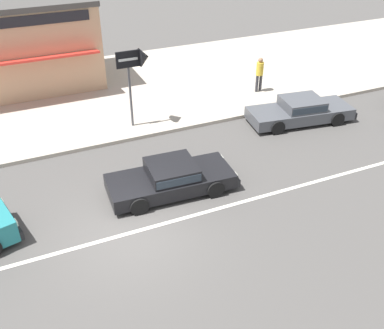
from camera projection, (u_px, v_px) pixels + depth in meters
name	position (u px, v px, depth m)	size (l,w,h in m)	color
ground_plane	(132.00, 233.00, 13.37)	(160.00, 160.00, 0.00)	#4C4947
lane_centre_stripe	(132.00, 232.00, 13.36)	(50.40, 0.14, 0.01)	silver
kerb_strip	(68.00, 99.00, 21.27)	(68.00, 10.00, 0.15)	#ADA393
sedan_black_1	(172.00, 178.00, 14.86)	(4.35, 1.99, 1.06)	black
sedan_dark_grey_4	(301.00, 110.00, 19.17)	(4.72, 2.18, 1.06)	#47494F
arrow_signboard	(140.00, 61.00, 17.51)	(1.32, 0.73, 3.24)	#4C4C51
pedestrian_mid_kerb	(260.00, 72.00, 21.31)	(0.34, 0.34, 1.68)	#333338
shopfront_corner_warung	(26.00, 42.00, 21.57)	(6.53, 5.24, 4.17)	tan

